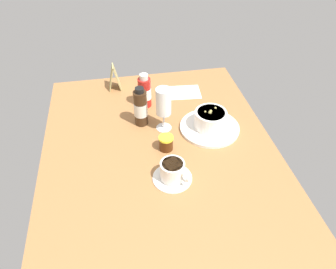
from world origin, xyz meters
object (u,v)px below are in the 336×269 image
Objects in this scene: porridge_bowl at (210,122)px; menu_card at (114,77)px; coffee_cup at (173,172)px; jam_jar at (166,143)px; cutlery_setting at (179,92)px; sauce_bottle_red at (145,92)px; wine_glass at (164,103)px; sauce_bottle_brown at (141,108)px.

menu_card reaches higher than porridge_bowl.
menu_card is (58.22, 15.51, 2.50)cm from coffee_cup.
menu_card is at bearing 19.99° from jam_jar.
jam_jar is (-8.03, 18.56, -0.69)cm from porridge_bowl.
cutlery_setting is at bearing -107.33° from menu_card.
porridge_bowl is 30.48cm from sauce_bottle_red.
wine_glass reaches higher than sauce_bottle_brown.
menu_card is at bearing 17.98° from sauce_bottle_brown.
wine_glass is 36.75cm from menu_card.
porridge_bowl is 27.84cm from cutlery_setting.
porridge_bowl is at bearing -136.02° from menu_card.
menu_card is at bearing 14.92° from coffee_cup.
porridge_bowl is 20.23cm from jam_jar.
menu_card reaches higher than jam_jar.
jam_jar is at bearing -156.73° from sauce_bottle_brown.
porridge_bowl is 1.55× the size of sauce_bottle_red.
wine_glass is (-23.19, 11.10, 11.34)cm from cutlery_setting.
sauce_bottle_brown is at bearing 72.14° from porridge_bowl.
sauce_bottle_brown is at bearing 23.27° from jam_jar.
menu_card is (35.74, 34.48, 2.28)cm from porridge_bowl.
sauce_bottle_red is at bearing -142.42° from menu_card.
wine_glass is at bearing -162.50° from sauce_bottle_red.
wine_glass reaches higher than cutlery_setting.
wine_glass is 3.20× the size of jam_jar.
menu_card is at bearing 37.58° from sauce_bottle_red.
sauce_bottle_brown is at bearing 134.10° from cutlery_setting.
porridge_bowl is 1.40× the size of sauce_bottle_brown.
sauce_bottle_brown is (30.72, 6.58, 4.23)cm from coffee_cup.
sauce_bottle_red is at bearing 112.28° from cutlery_setting.
menu_card is at bearing 43.98° from porridge_bowl.
coffee_cup reaches higher than jam_jar.
cutlery_setting is at bearing -67.72° from sauce_bottle_red.
cutlery_setting is 51.11cm from coffee_cup.
jam_jar is (14.46, -0.41, -0.48)cm from coffee_cup.
sauce_bottle_red is (42.73, 3.59, 3.35)cm from coffee_cup.
sauce_bottle_red is at bearing 4.81° from coffee_cup.
coffee_cup is 0.79× the size of sauce_bottle_brown.
jam_jar is (-34.95, 12.30, 2.53)cm from cutlery_setting.
sauce_bottle_brown is 1.11× the size of sauce_bottle_red.
coffee_cup is (-49.42, 12.71, 3.01)cm from cutlery_setting.
jam_jar is 0.37× the size of sauce_bottle_red.
porridge_bowl is 1.30× the size of wine_glass.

